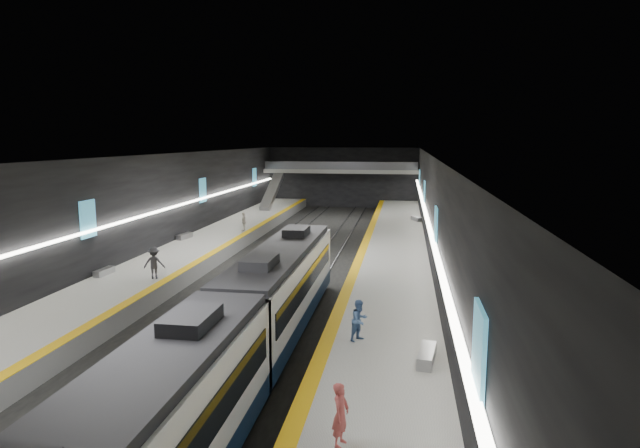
% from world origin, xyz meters
% --- Properties ---
extents(ground, '(70.00, 70.00, 0.00)m').
position_xyz_m(ground, '(0.00, 0.00, 0.00)').
color(ground, black).
rests_on(ground, ground).
extents(ceiling, '(20.00, 70.00, 0.04)m').
position_xyz_m(ceiling, '(0.00, 0.00, 8.00)').
color(ceiling, beige).
rests_on(ceiling, wall_left).
extents(wall_left, '(0.04, 70.00, 8.00)m').
position_xyz_m(wall_left, '(-10.00, 0.00, 4.00)').
color(wall_left, black).
rests_on(wall_left, ground).
extents(wall_right, '(0.04, 70.00, 8.00)m').
position_xyz_m(wall_right, '(10.00, 0.00, 4.00)').
color(wall_right, black).
rests_on(wall_right, ground).
extents(wall_back, '(20.00, 0.04, 8.00)m').
position_xyz_m(wall_back, '(0.00, 35.00, 4.00)').
color(wall_back, black).
rests_on(wall_back, ground).
extents(platform_left, '(5.00, 70.00, 1.00)m').
position_xyz_m(platform_left, '(-7.50, 0.00, 0.50)').
color(platform_left, slate).
rests_on(platform_left, ground).
extents(tile_surface_left, '(5.00, 70.00, 0.02)m').
position_xyz_m(tile_surface_left, '(-7.50, 0.00, 1.01)').
color(tile_surface_left, '#9E9E9A').
rests_on(tile_surface_left, platform_left).
extents(tactile_strip_left, '(0.60, 70.00, 0.02)m').
position_xyz_m(tactile_strip_left, '(-5.30, 0.00, 1.02)').
color(tactile_strip_left, '#EDB00C').
rests_on(tactile_strip_left, platform_left).
extents(platform_right, '(5.00, 70.00, 1.00)m').
position_xyz_m(platform_right, '(7.50, 0.00, 0.50)').
color(platform_right, slate).
rests_on(platform_right, ground).
extents(tile_surface_right, '(5.00, 70.00, 0.02)m').
position_xyz_m(tile_surface_right, '(7.50, 0.00, 1.01)').
color(tile_surface_right, '#9E9E9A').
rests_on(tile_surface_right, platform_right).
extents(tactile_strip_right, '(0.60, 70.00, 0.02)m').
position_xyz_m(tactile_strip_right, '(5.30, 0.00, 1.02)').
color(tactile_strip_right, '#EDB00C').
rests_on(tactile_strip_right, platform_right).
extents(rails, '(6.52, 70.00, 0.12)m').
position_xyz_m(rails, '(-0.00, 0.00, 0.06)').
color(rails, gray).
rests_on(rails, ground).
extents(train, '(2.69, 29.67, 3.60)m').
position_xyz_m(train, '(2.50, -19.19, 2.20)').
color(train, '#0F2038').
rests_on(train, ground).
extents(ad_posters, '(19.94, 53.50, 2.20)m').
position_xyz_m(ad_posters, '(-0.00, 1.00, 4.50)').
color(ad_posters, teal).
rests_on(ad_posters, wall_left).
extents(cove_light_left, '(0.25, 68.60, 0.12)m').
position_xyz_m(cove_light_left, '(-9.80, 0.00, 3.80)').
color(cove_light_left, white).
rests_on(cove_light_left, wall_left).
extents(cove_light_right, '(0.25, 68.60, 0.12)m').
position_xyz_m(cove_light_right, '(9.80, 0.00, 3.80)').
color(cove_light_right, white).
rests_on(cove_light_right, wall_right).
extents(mezzanine_bridge, '(20.00, 3.00, 1.50)m').
position_xyz_m(mezzanine_bridge, '(0.00, 32.93, 5.04)').
color(mezzanine_bridge, gray).
rests_on(mezzanine_bridge, wall_left).
extents(escalator, '(1.20, 7.50, 3.92)m').
position_xyz_m(escalator, '(-7.50, 26.00, 2.90)').
color(escalator, '#99999E').
rests_on(escalator, platform_left).
extents(bench_left_near, '(0.54, 1.63, 0.39)m').
position_xyz_m(bench_left_near, '(-9.50, -7.37, 1.20)').
color(bench_left_near, '#99999E').
rests_on(bench_left_near, platform_left).
extents(bench_left_far, '(0.79, 1.82, 0.43)m').
position_xyz_m(bench_left_far, '(-9.50, 4.58, 1.22)').
color(bench_left_far, '#99999E').
rests_on(bench_left_far, platform_left).
extents(bench_right_near, '(0.81, 2.00, 0.47)m').
position_xyz_m(bench_right_near, '(9.22, -17.24, 1.24)').
color(bench_right_near, '#99999E').
rests_on(bench_right_near, platform_right).
extents(bench_right_far, '(1.16, 1.80, 0.43)m').
position_xyz_m(bench_right_far, '(9.50, 17.47, 1.21)').
color(bench_right_far, '#99999E').
rests_on(bench_right_far, platform_right).
extents(passenger_right_a, '(0.57, 0.72, 1.74)m').
position_xyz_m(passenger_right_a, '(6.74, -23.12, 1.87)').
color(passenger_right_a, '#C14C48').
rests_on(passenger_right_a, platform_right).
extents(passenger_right_b, '(1.02, 1.05, 1.70)m').
position_xyz_m(passenger_right_b, '(6.59, -15.54, 1.85)').
color(passenger_right_b, '#5074AD').
rests_on(passenger_right_b, platform_right).
extents(passenger_left_a, '(0.48, 1.02, 1.70)m').
position_xyz_m(passenger_left_a, '(-5.75, 8.85, 1.85)').
color(passenger_left_a, beige).
rests_on(passenger_left_a, platform_left).
extents(passenger_left_b, '(1.34, 0.95, 1.88)m').
position_xyz_m(passenger_left_b, '(-6.08, -7.72, 1.94)').
color(passenger_left_b, '#3C3B43').
rests_on(passenger_left_b, platform_left).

